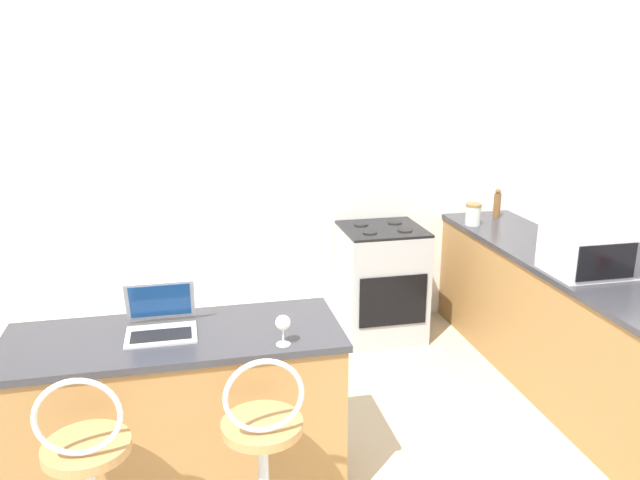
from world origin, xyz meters
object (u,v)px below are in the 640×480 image
Objects in this scene: bar_stool_far at (264,469)px; wine_glass_tall at (283,324)px; storage_jar at (473,214)px; mug_white at (553,234)px; pepper_mill at (497,204)px; laptop at (161,320)px; stove_range at (381,282)px; microwave at (594,252)px.

wine_glass_tall is (0.14, 0.33, 0.50)m from bar_stool_far.
mug_white is (0.36, -0.53, -0.04)m from storage_jar.
bar_stool_far is 0.62m from wine_glass_tall.
bar_stool_far is at bearing -134.33° from pepper_mill.
laptop is 2.30m from stove_range.
mug_white is at bearing 76.43° from microwave.
microwave is (2.53, 0.29, 0.07)m from laptop.
wine_glass_tall is 2.50m from storage_jar.
laptop reaches higher than bar_stool_far.
storage_jar is at bearing 44.64° from wine_glass_tall.
laptop reaches higher than mug_white.
laptop is at bearing -160.48° from mug_white.
wine_glass_tall is at bearing -136.97° from pepper_mill.
pepper_mill is at bearing 6.24° from stove_range.
pepper_mill is (2.08, 1.94, 0.01)m from wine_glass_tall.
storage_jar is 1.60× the size of mug_white.
wine_glass_tall is at bearing 66.73° from bar_stool_far.
mug_white is (2.29, 1.56, 0.44)m from bar_stool_far.
pepper_mill is 2.26× the size of mug_white.
microwave reaches higher than wine_glass_tall.
pepper_mill reaches higher than bar_stool_far.
wine_glass_tall is (-1.07, -1.83, 0.55)m from stove_range.
stove_range is 8.50× the size of mug_white.
mug_white is (2.14, 1.23, -0.05)m from wine_glass_tall.
mug_white is at bearing 34.34° from bar_stool_far.
wine_glass_tall is 2.84m from pepper_mill.
storage_jar is at bearing 99.67° from microwave.
laptop is at bearing 123.27° from bar_stool_far.
storage_jar is at bearing -5.61° from stove_range.
wine_glass_tall reaches higher than mug_white.
mug_white is (0.16, 0.66, -0.08)m from microwave.
laptop is at bearing -147.61° from pepper_mill.
pepper_mill reaches higher than stove_range.
storage_jar reaches higher than bar_stool_far.
microwave is 3.70× the size of wine_glass_tall.
laptop is 2.85m from mug_white.
wine_glass_tall is 0.86× the size of storage_jar.
storage_jar reaches higher than wine_glass_tall.
bar_stool_far is 3.17× the size of laptop.
wine_glass_tall is 2.47m from mug_white.
mug_white is (0.07, -0.71, -0.06)m from pepper_mill.
wine_glass_tall is (0.54, -0.28, 0.04)m from laptop.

